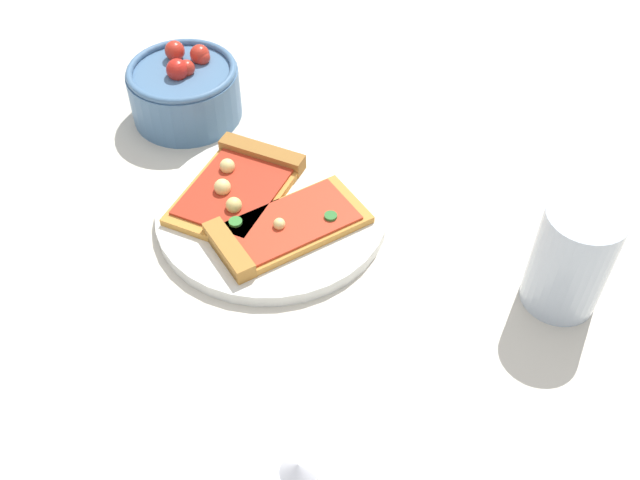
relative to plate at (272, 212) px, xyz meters
name	(u,v)px	position (x,y,z in m)	size (l,w,h in m)	color
ground_plane	(328,218)	(0.01, 0.06, -0.01)	(2.40, 2.40, 0.00)	beige
plate	(272,212)	(0.00, 0.00, 0.00)	(0.24, 0.24, 0.01)	silver
pizza_slice_near	(280,230)	(0.04, 0.01, 0.01)	(0.14, 0.17, 0.02)	gold
pizza_slice_far	(240,184)	(-0.03, -0.03, 0.01)	(0.17, 0.16, 0.02)	gold
salad_bowl	(185,90)	(-0.19, -0.09, 0.03)	(0.13, 0.13, 0.08)	#4C7299
soda_glass	(570,262)	(0.14, 0.26, 0.05)	(0.07, 0.07, 0.11)	silver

